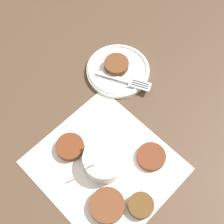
{
  "coord_description": "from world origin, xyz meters",
  "views": [
    {
      "loc": [
        -0.17,
        0.2,
        0.78
      ],
      "look_at": [
        0.06,
        -0.12,
        0.02
      ],
      "focal_mm": 50.0,
      "sensor_mm": 36.0,
      "label": 1
    }
  ],
  "objects": [
    {
      "name": "fritter_on_plate",
      "position": [
        0.14,
        -0.25,
        0.03
      ],
      "size": [
        0.07,
        0.07,
        0.02
      ],
      "color": "brown",
      "rests_on": "serving_plate"
    },
    {
      "name": "sauce_bowl",
      "position": [
        -0.01,
        0.01,
        0.03
      ],
      "size": [
        0.12,
        0.11,
        0.09
      ],
      "color": "white",
      "rests_on": "napkin"
    },
    {
      "name": "ground_plane",
      "position": [
        0.0,
        0.0,
        0.0
      ],
      "size": [
        4.0,
        4.0,
        0.0
      ],
      "primitive_type": "plane",
      "color": "#4C3828"
    },
    {
      "name": "serving_plate",
      "position": [
        0.13,
        -0.25,
        0.01
      ],
      "size": [
        0.19,
        0.19,
        0.02
      ],
      "color": "white",
      "rests_on": "ground_plane"
    },
    {
      "name": "fritter_2",
      "position": [
        -0.07,
        0.09,
        0.01
      ],
      "size": [
        0.09,
        0.09,
        0.02
      ],
      "color": "brown",
      "rests_on": "napkin"
    },
    {
      "name": "fritter_3",
      "position": [
        0.09,
        0.03,
        0.01
      ],
      "size": [
        0.07,
        0.07,
        0.02
      ],
      "color": "brown",
      "rests_on": "napkin"
    },
    {
      "name": "napkin",
      "position": [
        -0.01,
        0.01,
        0.0
      ],
      "size": [
        0.39,
        0.37,
        0.0
      ],
      "color": "white",
      "rests_on": "ground_plane"
    },
    {
      "name": "fritter_1",
      "position": [
        -0.14,
        0.05,
        0.01
      ],
      "size": [
        0.06,
        0.06,
        0.02
      ],
      "color": "brown",
      "rests_on": "napkin"
    },
    {
      "name": "fork",
      "position": [
        0.07,
        -0.23,
        0.02
      ],
      "size": [
        0.17,
        0.07,
        0.0
      ],
      "color": "silver",
      "rests_on": "serving_plate"
    },
    {
      "name": "fritter_0",
      "position": [
        -0.1,
        -0.07,
        0.01
      ],
      "size": [
        0.08,
        0.08,
        0.01
      ],
      "color": "brown",
      "rests_on": "napkin"
    }
  ]
}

